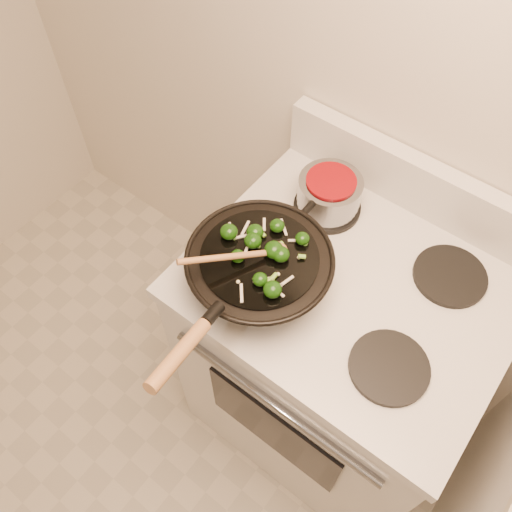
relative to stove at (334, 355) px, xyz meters
The scene contains 5 objects.
stove is the anchor object (origin of this frame).
wok 0.57m from the stove, 138.76° to the right, with size 0.35×0.57×0.21m.
stirfry 0.62m from the stove, 141.83° to the right, with size 0.22×0.24×0.04m.
wooden_spoon 0.65m from the stove, 137.05° to the right, with size 0.17×0.23×0.08m.
saucepan 0.56m from the stove, 141.09° to the left, with size 0.17×0.27×0.10m.
Camera 1 is at (0.08, 0.47, 2.05)m, focal length 38.00 mm.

